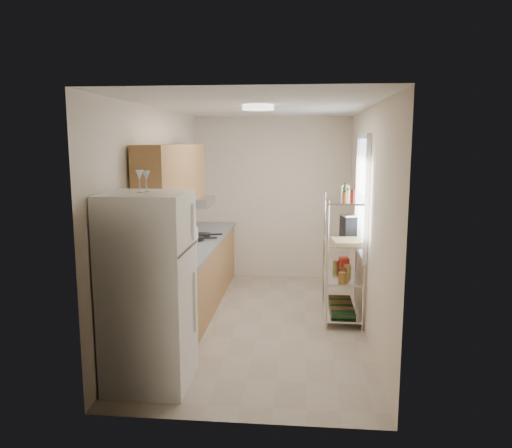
% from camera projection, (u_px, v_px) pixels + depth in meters
% --- Properties ---
extents(room, '(2.52, 4.42, 2.62)m').
position_uv_depth(room, '(260.00, 219.00, 5.90)').
color(room, '#AC9F8C').
rests_on(room, ground).
extents(counter_run, '(0.63, 3.51, 0.90)m').
position_uv_depth(counter_run, '(193.00, 276.00, 6.56)').
color(counter_run, '#B1854B').
rests_on(counter_run, ground).
extents(upper_cabinets, '(0.33, 2.20, 0.72)m').
position_uv_depth(upper_cabinets, '(174.00, 175.00, 6.02)').
color(upper_cabinets, '#B1854B').
rests_on(upper_cabinets, room).
extents(range_hood, '(0.50, 0.60, 0.12)m').
position_uv_depth(range_hood, '(194.00, 202.00, 6.87)').
color(range_hood, '#B7BABC').
rests_on(range_hood, room).
extents(window, '(0.06, 1.00, 1.46)m').
position_uv_depth(window, '(362.00, 196.00, 6.10)').
color(window, white).
rests_on(window, room).
extents(bakers_rack, '(0.45, 0.90, 1.73)m').
position_uv_depth(bakers_rack, '(344.00, 232.00, 6.13)').
color(bakers_rack, silver).
rests_on(bakers_rack, ground).
extents(ceiling_dome, '(0.34, 0.34, 0.05)m').
position_uv_depth(ceiling_dome, '(258.00, 107.00, 5.40)').
color(ceiling_dome, white).
rests_on(ceiling_dome, room).
extents(refrigerator, '(0.73, 0.73, 1.76)m').
position_uv_depth(refrigerator, '(149.00, 290.00, 4.48)').
color(refrigerator, white).
rests_on(refrigerator, ground).
extents(wine_glass_a, '(0.07, 0.07, 0.19)m').
position_uv_depth(wine_glass_a, '(146.00, 181.00, 4.37)').
color(wine_glass_a, silver).
rests_on(wine_glass_a, refrigerator).
extents(wine_glass_b, '(0.07, 0.07, 0.20)m').
position_uv_depth(wine_glass_b, '(140.00, 181.00, 4.30)').
color(wine_glass_b, silver).
rests_on(wine_glass_b, refrigerator).
extents(rice_cooker, '(0.25, 0.25, 0.20)m').
position_uv_depth(rice_cooker, '(188.00, 234.00, 6.55)').
color(rice_cooker, silver).
rests_on(rice_cooker, counter_run).
extents(frying_pan_large, '(0.36, 0.36, 0.05)m').
position_uv_depth(frying_pan_large, '(194.00, 239.00, 6.65)').
color(frying_pan_large, black).
rests_on(frying_pan_large, counter_run).
extents(frying_pan_small, '(0.27, 0.27, 0.04)m').
position_uv_depth(frying_pan_small, '(203.00, 235.00, 6.94)').
color(frying_pan_small, black).
rests_on(frying_pan_small, counter_run).
extents(cutting_board, '(0.37, 0.45, 0.03)m').
position_uv_depth(cutting_board, '(347.00, 241.00, 5.99)').
color(cutting_board, tan).
rests_on(cutting_board, bakers_rack).
extents(espresso_machine, '(0.21, 0.27, 0.27)m').
position_uv_depth(espresso_machine, '(348.00, 225.00, 6.38)').
color(espresso_machine, black).
rests_on(espresso_machine, bakers_rack).
extents(storage_bag, '(0.12, 0.16, 0.17)m').
position_uv_depth(storage_bag, '(344.00, 264.00, 6.41)').
color(storage_bag, '#A81F14').
rests_on(storage_bag, bakers_rack).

